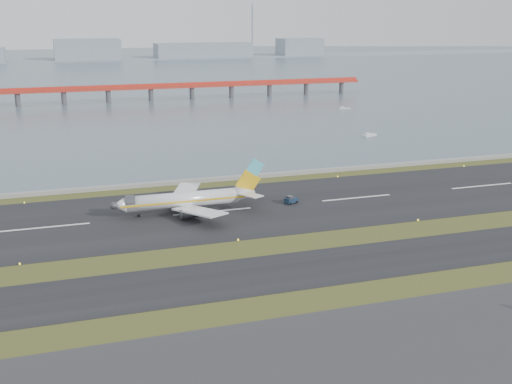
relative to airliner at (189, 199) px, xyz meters
The scene contains 11 objects.
ground 31.93m from the airliner, 79.59° to the right, with size 1000.00×1000.00×0.00m, color #354317.
taxiway_strip 43.73m from the airliner, 82.44° to the right, with size 1000.00×18.00×0.10m, color black.
runway_strip 6.78m from the airliner, 12.00° to the right, with size 1000.00×45.00×0.10m, color black.
seawall 29.50m from the airliner, 78.73° to the left, with size 1000.00×2.50×1.00m, color gray.
bay_water 428.83m from the airliner, 89.23° to the left, with size 1400.00×800.00×1.30m, color #495B69.
red_pier 220.32m from the airliner, 83.29° to the left, with size 260.00×5.00×10.20m.
far_shoreline 589.11m from the airliner, 88.12° to the left, with size 1400.00×80.00×60.50m.
airliner is the anchor object (origin of this frame).
pushback_tug 27.12m from the airliner, ahead, with size 3.89×3.16×2.18m.
workboat_near 121.35m from the airliner, 40.83° to the left, with size 7.11×4.64×1.66m.
workboat_far 191.78m from the airliner, 52.74° to the left, with size 6.52×3.48×1.51m.
Camera 1 is at (-37.32, -119.25, 47.73)m, focal length 45.00 mm.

